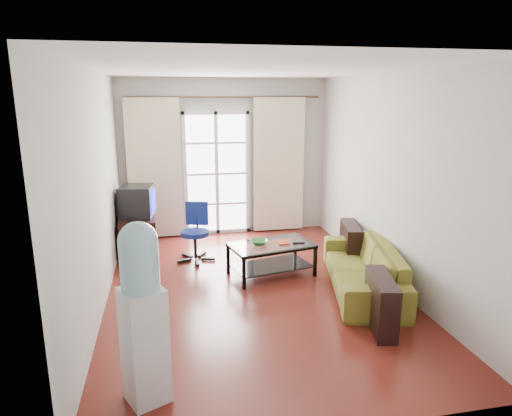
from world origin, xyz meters
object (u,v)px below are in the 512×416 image
(coffee_table, at_px, (271,255))
(water_cooler, at_px, (143,311))
(tv_stand, at_px, (138,235))
(sofa, at_px, (363,268))
(task_chair, at_px, (196,244))
(crt_tv, at_px, (136,201))

(coffee_table, bearing_deg, water_cooler, -123.91)
(coffee_table, relative_size, tv_stand, 1.51)
(sofa, xyz_separation_m, task_chair, (-2.01, 1.49, -0.03))
(sofa, relative_size, crt_tv, 3.63)
(tv_stand, relative_size, crt_tv, 1.40)
(sofa, distance_m, crt_tv, 3.54)
(coffee_table, xyz_separation_m, task_chair, (-0.97, 0.81, -0.04))
(sofa, relative_size, coffee_table, 1.72)
(tv_stand, xyz_separation_m, task_chair, (0.86, -0.45, -0.04))
(tv_stand, bearing_deg, sofa, -37.17)
(tv_stand, distance_m, crt_tv, 0.54)
(tv_stand, bearing_deg, coffee_table, -37.53)
(task_chair, bearing_deg, water_cooler, -85.44)
(task_chair, distance_m, water_cooler, 3.29)
(coffee_table, relative_size, water_cooler, 0.81)
(task_chair, xyz_separation_m, water_cooler, (-0.62, -3.18, 0.53))
(sofa, bearing_deg, crt_tv, -111.27)
(crt_tv, bearing_deg, tv_stand, -82.49)
(task_chair, bearing_deg, tv_stand, 168.11)
(sofa, distance_m, task_chair, 2.50)
(sofa, xyz_separation_m, crt_tv, (-2.87, 1.99, 0.54))
(crt_tv, relative_size, task_chair, 0.67)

